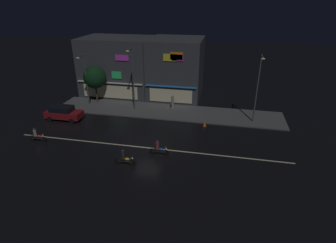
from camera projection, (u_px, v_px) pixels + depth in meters
ground_plane at (147, 148)px, 27.07m from camera, size 140.00×140.00×0.00m
lane_divider_stripe at (147, 148)px, 27.06m from camera, size 27.29×0.16×0.01m
sidewalk_far at (167, 111)px, 35.28m from camera, size 28.73×5.13×0.14m
storefront_left_block at (176, 68)px, 39.30m from camera, size 7.22×7.85×8.23m
storefront_center_block at (118, 66)px, 40.61m from camera, size 9.92×7.18×8.19m
streetlamp_west at (85, 76)px, 35.60m from camera, size 0.44×1.64×6.69m
streetlamp_mid at (132, 75)px, 33.82m from camera, size 0.44×1.64×7.82m
streetlamp_east at (258, 84)px, 30.38m from camera, size 0.44×1.64×7.75m
pedestrian_on_sidewalk at (173, 102)px, 35.67m from camera, size 0.37×0.37×1.87m
street_tree at (95, 77)px, 36.94m from camera, size 3.03×3.03×4.97m
parked_car_near_kerb at (63, 113)px, 32.86m from camera, size 4.30×1.98×1.67m
motorcycle_lead at (158, 149)px, 25.63m from camera, size 1.90×0.60×1.52m
motorcycle_following at (124, 159)px, 24.11m from camera, size 1.90×0.60×1.52m
motorcycle_opposite_lane at (36, 136)px, 28.00m from camera, size 1.90×0.60×1.52m
traffic_cone at (205, 124)px, 31.42m from camera, size 0.36×0.36×0.55m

